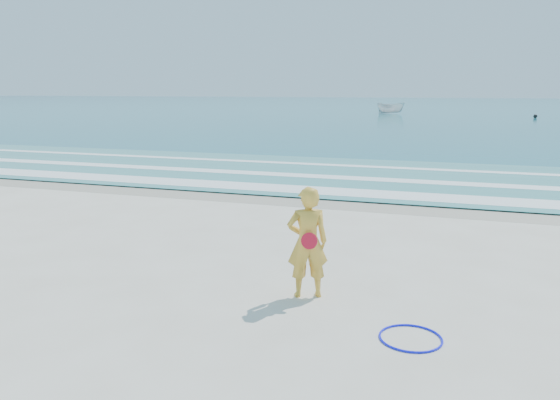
% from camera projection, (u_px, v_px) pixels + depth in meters
% --- Properties ---
extents(ground, '(400.00, 400.00, 0.00)m').
position_uv_depth(ground, '(181.00, 310.00, 8.51)').
color(ground, silver).
rests_on(ground, ground).
extents(wet_sand, '(400.00, 2.40, 0.00)m').
position_uv_depth(wet_sand, '(322.00, 200.00, 16.87)').
color(wet_sand, '#B2A893').
rests_on(wet_sand, ground).
extents(ocean, '(400.00, 190.00, 0.04)m').
position_uv_depth(ocean, '(443.00, 106.00, 106.03)').
color(ocean, '#19727F').
rests_on(ocean, ground).
extents(shallow, '(400.00, 10.00, 0.01)m').
position_uv_depth(shallow, '(353.00, 175.00, 21.51)').
color(shallow, '#59B7AD').
rests_on(shallow, ocean).
extents(foam_near, '(400.00, 1.40, 0.01)m').
position_uv_depth(foam_near, '(332.00, 191.00, 18.07)').
color(foam_near, white).
rests_on(foam_near, shallow).
extents(foam_mid, '(400.00, 0.90, 0.01)m').
position_uv_depth(foam_mid, '(349.00, 178.00, 20.76)').
color(foam_mid, white).
rests_on(foam_mid, shallow).
extents(foam_far, '(400.00, 0.60, 0.01)m').
position_uv_depth(foam_far, '(364.00, 166.00, 23.83)').
color(foam_far, white).
rests_on(foam_far, shallow).
extents(hoop, '(0.96, 0.96, 0.03)m').
position_uv_depth(hoop, '(411.00, 338.00, 7.53)').
color(hoop, '#0E12FD').
rests_on(hoop, ground).
extents(boat, '(4.30, 2.72, 1.55)m').
position_uv_depth(boat, '(391.00, 108.00, 73.77)').
color(boat, silver).
rests_on(boat, ocean).
extents(buoy, '(0.44, 0.44, 0.44)m').
position_uv_depth(buoy, '(535.00, 116.00, 62.56)').
color(buoy, black).
rests_on(buoy, ocean).
extents(woman, '(0.80, 0.68, 1.86)m').
position_uv_depth(woman, '(308.00, 242.00, 8.92)').
color(woman, gold).
rests_on(woman, ground).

